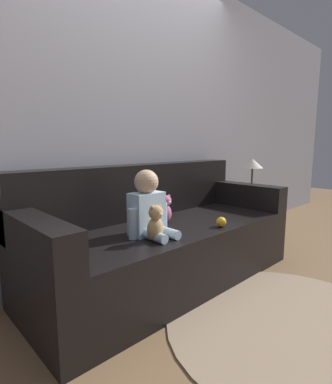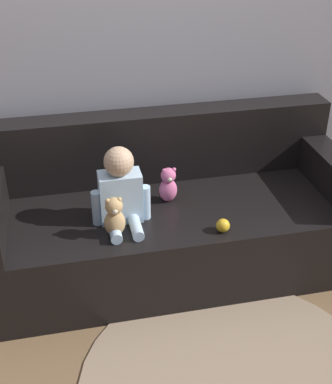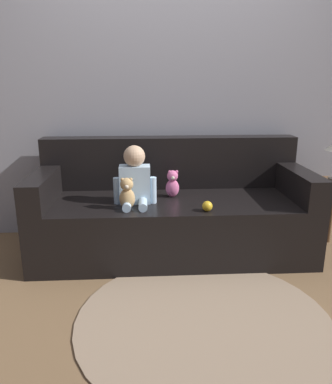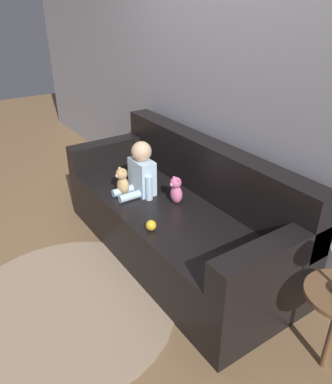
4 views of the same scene
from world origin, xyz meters
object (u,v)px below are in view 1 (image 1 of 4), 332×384
(couch, at_px, (164,239))
(side_table, at_px, (252,180))
(plush_toy_side, at_px, (166,209))
(toy_ball, at_px, (221,222))
(teddy_bear_brown, at_px, (156,223))
(person_baby, at_px, (148,207))

(couch, bearing_deg, side_table, 2.28)
(couch, height_order, plush_toy_side, couch)
(plush_toy_side, relative_size, side_table, 0.24)
(side_table, bearing_deg, toy_ball, -159.12)
(teddy_bear_brown, bearing_deg, side_table, 11.59)
(teddy_bear_brown, relative_size, toy_ball, 3.13)
(couch, height_order, person_baby, same)
(plush_toy_side, relative_size, toy_ball, 2.94)
(plush_toy_side, height_order, side_table, side_table)
(person_baby, bearing_deg, teddy_bear_brown, -111.86)
(person_baby, distance_m, side_table, 1.65)
(couch, distance_m, side_table, 1.39)
(person_baby, relative_size, plush_toy_side, 2.00)
(teddy_bear_brown, height_order, plush_toy_side, teddy_bear_brown)
(couch, bearing_deg, teddy_bear_brown, -139.43)
(couch, relative_size, side_table, 2.38)
(side_table, bearing_deg, plush_toy_side, -176.85)
(couch, relative_size, teddy_bear_brown, 9.24)
(person_baby, relative_size, side_table, 0.48)
(toy_ball, height_order, side_table, side_table)
(toy_ball, relative_size, side_table, 0.08)
(person_baby, xyz_separation_m, toy_ball, (0.50, -0.22, -0.15))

